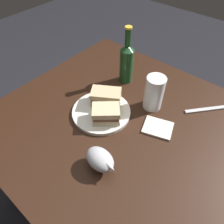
{
  "coord_description": "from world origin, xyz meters",
  "views": [
    {
      "loc": [
        0.32,
        -0.45,
        1.35
      ],
      "look_at": [
        -0.05,
        -0.01,
        0.74
      ],
      "focal_mm": 33.54,
      "sensor_mm": 36.0,
      "label": 1
    }
  ],
  "objects": [
    {
      "name": "potato_wedge_front",
      "position": [
        -0.07,
        0.02,
        0.74
      ],
      "size": [
        0.06,
        0.04,
        0.02
      ],
      "primitive_type": "cube",
      "rotation": [
        0.0,
        0.0,
        3.6
      ],
      "color": "#AD702D",
      "rests_on": "plate"
    },
    {
      "name": "potato_wedge_back",
      "position": [
        -0.08,
        0.04,
        0.73
      ],
      "size": [
        0.03,
        0.05,
        0.01
      ],
      "primitive_type": "cube",
      "rotation": [
        0.0,
        0.0,
        4.95
      ],
      "color": "#AD702D",
      "rests_on": "plate"
    },
    {
      "name": "dining_table",
      "position": [
        0.0,
        0.0,
        0.36
      ],
      "size": [
        1.0,
        0.93,
        0.71
      ],
      "primitive_type": "cube",
      "color": "black",
      "rests_on": "ground"
    },
    {
      "name": "gravy_boat",
      "position": [
        0.07,
        -0.21,
        0.76
      ],
      "size": [
        0.12,
        0.08,
        0.07
      ],
      "color": "#B7B7BC",
      "rests_on": "dining_table"
    },
    {
      "name": "ground_plane",
      "position": [
        0.0,
        0.0,
        0.0
      ],
      "size": [
        6.0,
        6.0,
        0.0
      ],
      "primitive_type": "plane",
      "color": "black"
    },
    {
      "name": "plate",
      "position": [
        -0.1,
        -0.02,
        0.72
      ],
      "size": [
        0.24,
        0.24,
        0.01
      ],
      "primitive_type": "cylinder",
      "color": "silver",
      "rests_on": "dining_table"
    },
    {
      "name": "sandwich_half_right",
      "position": [
        -0.11,
        0.03,
        0.76
      ],
      "size": [
        0.14,
        0.13,
        0.06
      ],
      "color": "#CCB284",
      "rests_on": "plate"
    },
    {
      "name": "napkin",
      "position": [
        0.13,
        0.06,
        0.72
      ],
      "size": [
        0.13,
        0.12,
        0.01
      ],
      "primitive_type": "cube",
      "rotation": [
        0.0,
        0.0,
        0.33
      ],
      "color": "silver",
      "rests_on": "dining_table"
    },
    {
      "name": "potato_wedge_middle",
      "position": [
        -0.04,
        -0.01,
        0.74
      ],
      "size": [
        0.04,
        0.04,
        0.02
      ],
      "primitive_type": "cube",
      "rotation": [
        0.0,
        0.0,
        5.45
      ],
      "color": "#AD702D",
      "rests_on": "plate"
    },
    {
      "name": "cider_bottle",
      "position": [
        -0.15,
        0.22,
        0.82
      ],
      "size": [
        0.06,
        0.06,
        0.27
      ],
      "color": "#19421E",
      "rests_on": "dining_table"
    },
    {
      "name": "potato_wedge_left_edge",
      "position": [
        -0.09,
        0.04,
        0.74
      ],
      "size": [
        0.04,
        0.04,
        0.02
      ],
      "primitive_type": "cube",
      "rotation": [
        0.0,
        0.0,
        2.05
      ],
      "color": "#AD702D",
      "rests_on": "plate"
    },
    {
      "name": "pint_glass",
      "position": [
        0.04,
        0.15,
        0.78
      ],
      "size": [
        0.08,
        0.08,
        0.15
      ],
      "color": "white",
      "rests_on": "dining_table"
    },
    {
      "name": "sandwich_half_left",
      "position": [
        -0.05,
        -0.04,
        0.76
      ],
      "size": [
        0.13,
        0.13,
        0.06
      ],
      "color": "beige",
      "rests_on": "plate"
    },
    {
      "name": "fork",
      "position": [
        0.23,
        0.27,
        0.72
      ],
      "size": [
        0.13,
        0.15,
        0.01
      ],
      "primitive_type": "cube",
      "rotation": [
        0.0,
        0.0,
        0.86
      ],
      "color": "silver",
      "rests_on": "dining_table"
    }
  ]
}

